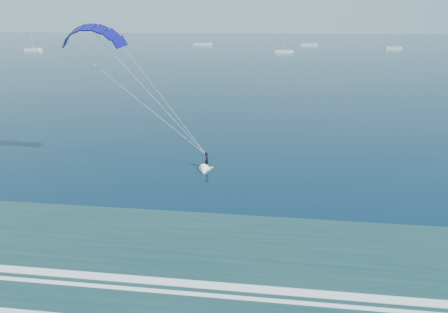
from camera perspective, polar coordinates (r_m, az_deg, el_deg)
kitesurfer_rig at (r=41.29m, az=-10.67°, el=8.91°), size 15.64×4.79×16.05m
sailboat_0 at (r=227.08m, az=-25.61°, el=13.59°), size 8.36×2.40×11.42m
sailboat_1 at (r=252.39m, az=-3.13°, el=15.74°), size 10.79×2.40×14.27m
sailboat_2 at (r=195.88m, az=8.55°, el=14.59°), size 7.98×2.40×11.18m
sailboat_3 at (r=251.19m, az=12.03°, el=15.35°), size 9.60×2.40×12.93m
sailboat_4 at (r=235.77m, az=23.05°, el=14.07°), size 8.13×2.40×11.18m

